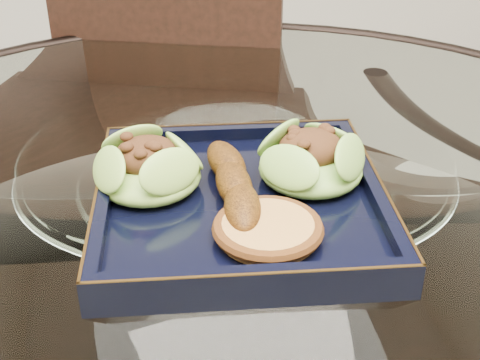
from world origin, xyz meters
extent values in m
cylinder|color=white|center=(0.00, 0.00, 0.76)|extent=(1.10, 1.10, 0.01)
torus|color=black|center=(0.00, 0.00, 0.76)|extent=(1.13, 1.13, 0.02)
cylinder|color=black|center=(0.28, 0.28, 0.38)|extent=(0.04, 0.04, 0.75)
cylinder|color=black|center=(-0.28, 0.28, 0.38)|extent=(0.04, 0.04, 0.75)
cube|color=black|center=(-0.07, 0.32, 0.45)|extent=(0.52, 0.52, 0.04)
cube|color=black|center=(0.00, 0.49, 0.70)|extent=(0.36, 0.17, 0.44)
cylinder|color=black|center=(-0.16, 0.55, 0.21)|extent=(0.03, 0.03, 0.43)
cylinder|color=black|center=(0.16, 0.42, 0.21)|extent=(0.03, 0.03, 0.43)
cube|color=black|center=(-0.01, -0.05, 0.77)|extent=(0.31, 0.31, 0.02)
ellipsoid|color=#649B2D|center=(-0.09, 0.00, 0.80)|extent=(0.11, 0.11, 0.04)
ellipsoid|color=#578E29|center=(0.07, -0.03, 0.80)|extent=(0.13, 0.13, 0.04)
ellipsoid|color=#63350A|center=(-0.01, -0.04, 0.80)|extent=(0.04, 0.16, 0.03)
cylinder|color=#C68742|center=(0.00, -0.12, 0.79)|extent=(0.11, 0.11, 0.02)
camera|label=1|loc=(-0.14, -0.57, 1.12)|focal=50.00mm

